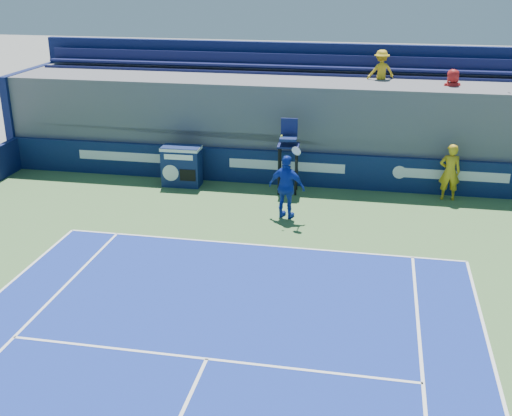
% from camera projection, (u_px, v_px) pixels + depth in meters
% --- Properties ---
extents(ball_person, '(0.70, 0.48, 1.86)m').
position_uv_depth(ball_person, '(450.00, 172.00, 20.60)').
color(ball_person, gold).
rests_on(ball_person, apron).
extents(back_hoarding, '(20.40, 0.21, 1.20)m').
position_uv_depth(back_hoarding, '(287.00, 168.00, 22.11)').
color(back_hoarding, '#0C1B46').
rests_on(back_hoarding, ground).
extents(match_clock, '(1.33, 0.75, 1.40)m').
position_uv_depth(match_clock, '(182.00, 165.00, 22.00)').
color(match_clock, '#0F1D4C').
rests_on(match_clock, ground).
extents(umpire_chair, '(0.75, 0.75, 2.48)m').
position_uv_depth(umpire_chair, '(288.00, 148.00, 21.08)').
color(umpire_chair, black).
rests_on(umpire_chair, ground).
extents(tennis_player, '(1.22, 0.75, 2.57)m').
position_uv_depth(tennis_player, '(287.00, 187.00, 19.11)').
color(tennis_player, '#1431A9').
rests_on(tennis_player, apron).
extents(stadium_seating, '(21.00, 4.05, 4.40)m').
position_uv_depth(stadium_seating, '(296.00, 120.00, 23.54)').
color(stadium_seating, '#56565B').
rests_on(stadium_seating, ground).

